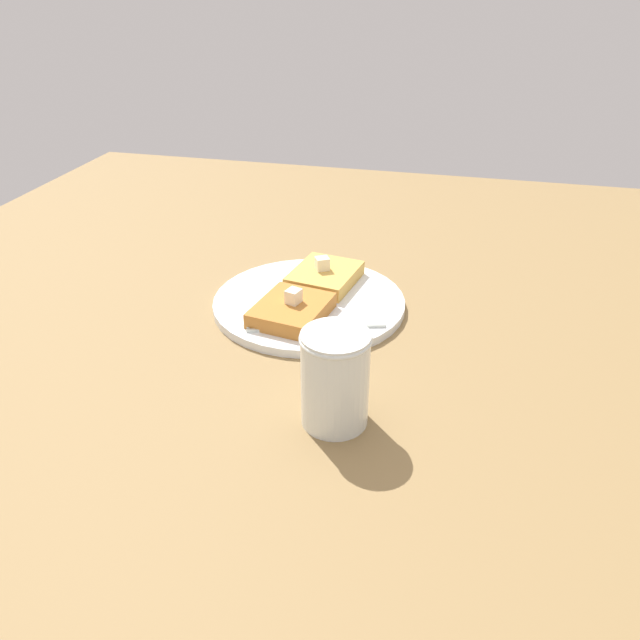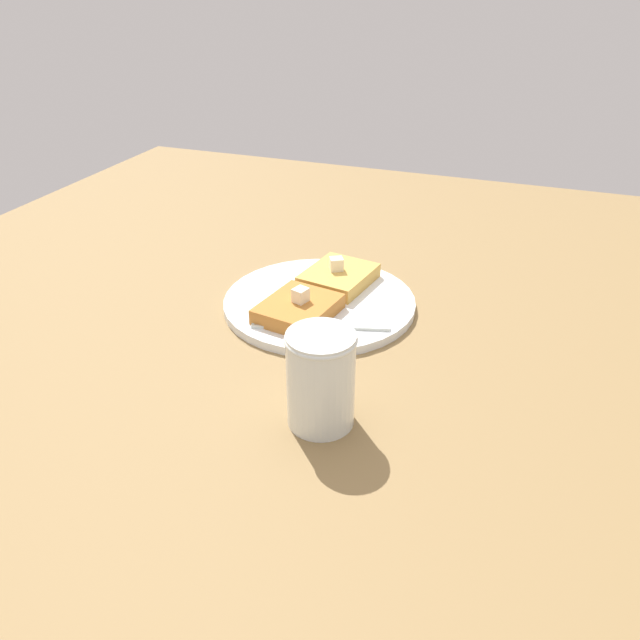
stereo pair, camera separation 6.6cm
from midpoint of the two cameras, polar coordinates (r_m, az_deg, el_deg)
The scene contains 8 objects.
table_surface at distance 81.50cm, azimuth -5.87°, elevation 1.42°, with size 116.54×116.54×2.01cm, color olive.
plate at distance 78.23cm, azimuth -3.44°, elevation 1.56°, with size 23.96×23.96×1.06cm.
toast_slice_left at distance 81.56cm, azimuth -1.90°, elevation 3.96°, with size 9.28×7.71×1.84cm, color gold.
toast_slice_middle at distance 73.70cm, azimuth -5.20°, elevation 0.81°, with size 9.28×7.71×1.84cm, color #B46F2C.
butter_pat_primary at distance 80.94cm, azimuth -2.16°, elevation 5.12°, with size 1.67×1.50×1.67cm, color #F6ECC8.
butter_pat_secondary at distance 73.07cm, azimuth -5.04°, elevation 2.11°, with size 1.67×1.50×1.67cm, color #F4E9C9.
fork at distance 71.90cm, azimuth -3.82°, elevation -0.62°, with size 5.69×15.80×0.36cm.
syrup_jar at distance 57.11cm, azimuth -1.97°, elevation -5.84°, with size 6.54×6.54×9.54cm.
Camera 1 is at (68.14, 21.66, 39.90)cm, focal length 35.00 mm.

